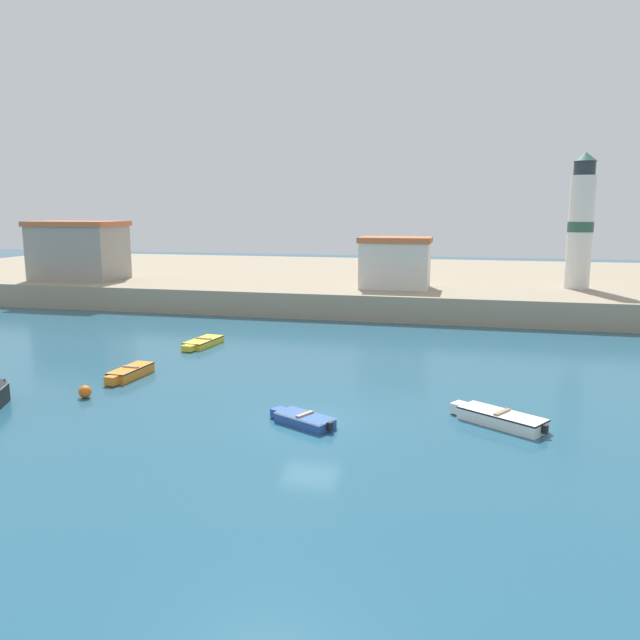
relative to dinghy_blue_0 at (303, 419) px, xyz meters
name	(u,v)px	position (x,y,z in m)	size (l,w,h in m)	color
ground_plane	(310,423)	(0.23, 0.30, -0.25)	(200.00, 200.00, 0.00)	#235670
quay_seawall	(409,282)	(0.23, 45.30, 0.84)	(120.00, 40.00, 2.19)	gray
dinghy_blue_0	(303,419)	(0.00, 0.00, 0.00)	(3.21, 2.25, 0.53)	#284C9E
dinghy_white_1	(499,418)	(8.29, 1.99, 0.06)	(4.18, 3.19, 0.64)	white
dinghy_yellow_2	(203,342)	(-10.78, 13.67, 0.00)	(1.76, 4.02, 0.54)	yellow
dinghy_orange_4	(130,372)	(-11.35, 5.15, 0.05)	(1.32, 3.79, 0.64)	orange
mooring_buoy	(85,392)	(-11.54, 1.24, 0.06)	(0.63, 0.63, 0.63)	orange
lighthouse	(581,223)	(16.23, 34.81, 7.73)	(2.21, 2.21, 11.97)	silver
harbor_shed_near_wharf	(395,262)	(0.23, 31.28, 4.25)	(6.38, 4.27, 4.58)	silver
harbor_shed_mid_row	(79,250)	(-31.77, 30.82, 4.89)	(8.94, 5.73, 5.85)	gray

